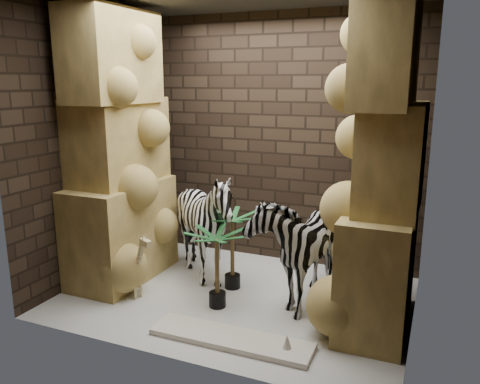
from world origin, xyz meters
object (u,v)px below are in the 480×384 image
at_px(zebra_left, 206,231).
at_px(zebra_right, 299,235).
at_px(palm_back, 217,269).
at_px(giraffe_toy, 131,263).
at_px(palm_front, 232,250).
at_px(surfboard, 231,339).

bearing_deg(zebra_left, zebra_right, -5.09).
xyz_separation_m(zebra_left, palm_back, (0.39, -0.53, -0.19)).
distance_m(zebra_left, giraffe_toy, 0.88).
distance_m(palm_front, surfboard, 1.18).
relative_size(palm_front, palm_back, 1.07).
bearing_deg(zebra_left, surfboard, -57.84).
relative_size(zebra_left, palm_front, 1.50).
distance_m(zebra_left, surfboard, 1.45).
relative_size(giraffe_toy, palm_back, 0.92).
distance_m(zebra_left, palm_front, 0.39).
height_order(zebra_right, giraffe_toy, zebra_right).
height_order(giraffe_toy, surfboard, giraffe_toy).
xyz_separation_m(giraffe_toy, surfboard, (1.33, -0.42, -0.34)).
bearing_deg(giraffe_toy, palm_front, 50.61).
xyz_separation_m(palm_front, palm_back, (0.04, -0.47, -0.03)).
xyz_separation_m(zebra_right, palm_back, (-0.69, -0.51, -0.28)).
distance_m(palm_back, surfboard, 0.78).
bearing_deg(palm_front, palm_back, -84.88).
bearing_deg(giraffe_toy, palm_back, 24.54).
bearing_deg(zebra_right, zebra_left, -176.01).
bearing_deg(surfboard, palm_front, 112.62).
relative_size(zebra_left, giraffe_toy, 1.76).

